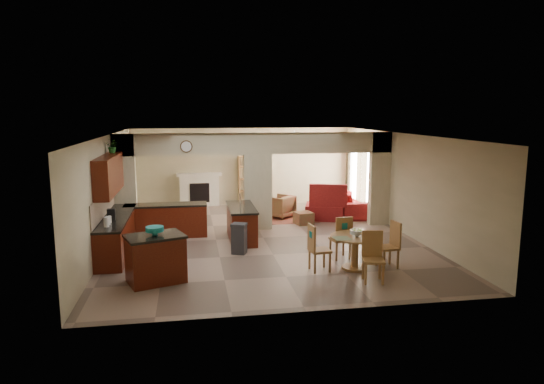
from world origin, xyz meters
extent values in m
plane|color=#8A715F|center=(0.00, 0.00, 0.00)|extent=(10.00, 10.00, 0.00)
plane|color=white|center=(0.00, 0.00, 2.80)|extent=(10.00, 10.00, 0.00)
plane|color=beige|center=(0.00, 5.00, 1.40)|extent=(8.00, 0.00, 8.00)
plane|color=beige|center=(0.00, -5.00, 1.40)|extent=(8.00, 0.00, 8.00)
plane|color=beige|center=(-4.00, 0.00, 1.40)|extent=(0.00, 10.00, 10.00)
plane|color=beige|center=(4.00, 0.00, 1.40)|extent=(0.00, 10.00, 10.00)
cube|color=beige|center=(-3.70, 1.00, 1.40)|extent=(0.60, 0.25, 2.80)
cube|color=beige|center=(0.00, 1.00, 1.10)|extent=(0.80, 0.25, 2.20)
cube|color=beige|center=(3.70, 1.00, 1.40)|extent=(0.60, 0.25, 2.80)
cube|color=beige|center=(0.00, 1.00, 2.50)|extent=(8.00, 0.25, 0.60)
cube|color=#410D07|center=(-3.70, -0.80, 0.43)|extent=(0.60, 3.20, 0.86)
cube|color=black|center=(-3.70, -0.80, 0.89)|extent=(0.62, 3.22, 0.05)
cube|color=tan|center=(-3.98, -0.80, 1.20)|extent=(0.02, 3.20, 0.55)
cube|color=#410D07|center=(-2.60, 0.57, 0.43)|extent=(2.20, 0.60, 0.86)
cube|color=black|center=(-2.60, 0.57, 0.89)|extent=(2.22, 0.62, 0.05)
cube|color=#410D07|center=(-3.82, -0.80, 1.92)|extent=(0.35, 2.40, 0.90)
cube|color=#410D07|center=(-0.60, -0.10, 0.43)|extent=(0.65, 1.80, 0.86)
cube|color=black|center=(-0.60, -0.10, 0.89)|extent=(0.70, 1.85, 0.05)
cube|color=silver|center=(-0.60, -0.95, 0.42)|extent=(0.58, 0.04, 0.70)
cylinder|color=#483018|center=(-2.00, 0.85, 2.45)|extent=(0.34, 0.03, 0.34)
cube|color=brown|center=(1.20, 2.10, 0.01)|extent=(1.60, 1.30, 0.01)
cube|color=white|center=(-1.60, 4.84, 0.55)|extent=(1.40, 0.28, 1.10)
cube|color=black|center=(-1.60, 4.70, 0.50)|extent=(0.70, 0.04, 0.70)
cube|color=white|center=(-1.60, 4.82, 1.15)|extent=(1.60, 0.35, 0.10)
cube|color=#A06537|center=(0.35, 4.82, 0.90)|extent=(1.00, 0.32, 1.80)
cube|color=white|center=(3.97, 2.30, 1.20)|extent=(0.02, 0.90, 1.90)
cube|color=white|center=(3.97, 4.00, 1.20)|extent=(0.02, 0.90, 1.90)
cube|color=white|center=(3.97, 3.15, 1.05)|extent=(0.02, 0.70, 2.10)
cube|color=#421D1A|center=(3.93, 1.70, 1.20)|extent=(0.10, 0.28, 2.30)
cube|color=#421D1A|center=(3.93, 2.90, 1.20)|extent=(0.10, 0.28, 2.30)
cube|color=#421D1A|center=(3.93, 3.40, 1.20)|extent=(0.10, 0.28, 2.30)
cube|color=#421D1A|center=(3.93, 4.60, 1.20)|extent=(0.10, 0.28, 2.30)
cylinder|color=white|center=(1.50, 3.00, 2.56)|extent=(1.00, 1.00, 0.10)
cube|color=#410D07|center=(-2.65, -3.05, 0.46)|extent=(1.26, 1.06, 0.92)
cube|color=black|center=(-2.65, -3.05, 0.95)|extent=(1.32, 1.13, 0.05)
cylinder|color=#128180|center=(-2.64, -3.03, 1.06)|extent=(0.36, 0.36, 0.17)
cube|color=#2B2A2D|center=(-0.79, -1.37, 0.34)|extent=(0.41, 0.38, 0.69)
cylinder|color=#A06537|center=(1.58, -2.95, 0.72)|extent=(1.09, 1.09, 0.04)
cylinder|color=#A06537|center=(1.58, -2.95, 0.37)|extent=(0.16, 0.16, 0.70)
cylinder|color=#A06537|center=(1.58, -2.95, 0.03)|extent=(0.56, 0.56, 0.06)
cylinder|color=#7BA924|center=(1.60, -3.01, 0.83)|extent=(0.31, 0.31, 0.17)
imported|color=maroon|center=(3.30, 2.76, 0.40)|extent=(2.72, 1.08, 0.79)
cube|color=maroon|center=(2.29, 1.99, 0.23)|extent=(1.41, 1.27, 0.47)
imported|color=maroon|center=(0.93, 2.46, 0.36)|extent=(1.11, 1.11, 0.73)
cube|color=maroon|center=(1.47, 1.40, 0.18)|extent=(0.59, 0.59, 0.37)
imported|color=#134312|center=(-3.82, 0.00, 2.54)|extent=(0.38, 0.36, 0.35)
cube|color=#A06537|center=(1.50, -2.13, 0.45)|extent=(0.48, 0.48, 0.05)
cube|color=#A06537|center=(1.65, -1.94, 0.22)|extent=(0.04, 0.04, 0.44)
cube|color=#A06537|center=(1.31, -1.99, 0.22)|extent=(0.04, 0.04, 0.44)
cube|color=#A06537|center=(1.70, -2.27, 0.22)|extent=(0.04, 0.04, 0.44)
cube|color=#A06537|center=(1.36, -2.32, 0.22)|extent=(0.04, 0.04, 0.44)
cube|color=#A06537|center=(1.53, -2.32, 0.75)|extent=(0.42, 0.10, 0.55)
cube|color=#128180|center=(1.54, -2.34, 0.82)|extent=(0.14, 0.03, 0.14)
cube|color=#A06537|center=(2.32, -2.97, 0.45)|extent=(0.47, 0.47, 0.05)
cube|color=#A06537|center=(2.13, -2.82, 0.22)|extent=(0.04, 0.04, 0.44)
cube|color=#A06537|center=(2.17, -3.16, 0.22)|extent=(0.04, 0.04, 0.44)
cube|color=#A06537|center=(2.46, -2.77, 0.22)|extent=(0.04, 0.04, 0.44)
cube|color=#A06537|center=(2.51, -3.11, 0.22)|extent=(0.04, 0.04, 0.44)
cube|color=#A06537|center=(2.51, -2.94, 0.75)|extent=(0.09, 0.42, 0.55)
cube|color=#128180|center=(2.53, -2.94, 0.82)|extent=(0.03, 0.14, 0.14)
cube|color=#A06537|center=(1.67, -3.80, 0.45)|extent=(0.50, 0.50, 0.05)
cube|color=#A06537|center=(1.47, -3.93, 0.22)|extent=(0.04, 0.04, 0.44)
cube|color=#A06537|center=(1.80, -4.00, 0.22)|extent=(0.04, 0.04, 0.44)
cube|color=#A06537|center=(1.54, -3.59, 0.22)|extent=(0.04, 0.04, 0.44)
cube|color=#A06537|center=(1.87, -3.66, 0.22)|extent=(0.04, 0.04, 0.44)
cube|color=#A06537|center=(1.71, -3.61, 0.75)|extent=(0.42, 0.13, 0.55)
cube|color=#128180|center=(1.71, -3.59, 0.82)|extent=(0.14, 0.04, 0.14)
cube|color=#A06537|center=(0.79, -2.93, 0.45)|extent=(0.46, 0.46, 0.05)
cube|color=#A06537|center=(0.98, -3.08, 0.22)|extent=(0.04, 0.04, 0.44)
cube|color=#A06537|center=(0.95, -2.74, 0.22)|extent=(0.04, 0.04, 0.44)
cube|color=#A06537|center=(0.64, -3.11, 0.22)|extent=(0.04, 0.04, 0.44)
cube|color=#A06537|center=(0.61, -2.77, 0.22)|extent=(0.04, 0.04, 0.44)
cube|color=#A06537|center=(0.60, -2.95, 0.75)|extent=(0.08, 0.42, 0.55)
cube|color=#128180|center=(0.58, -2.95, 0.82)|extent=(0.02, 0.14, 0.14)
camera|label=1|loc=(-1.91, -12.69, 3.42)|focal=32.00mm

